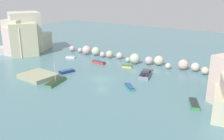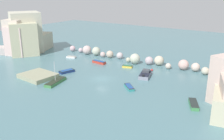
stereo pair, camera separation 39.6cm
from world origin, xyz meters
The scene contains 13 objects.
cove_water centered at (0.00, 0.00, 0.00)m, with size 160.00×160.00×0.00m, color slate.
cliff_headland_left centered at (-34.28, 6.48, 4.74)m, with size 15.94×19.78×12.37m.
rock_breakwater centered at (-0.83, 15.92, 1.16)m, with size 46.78×4.90×2.75m.
stone_dock centered at (-12.45, -7.38, 0.45)m, with size 7.42×6.21×0.90m, color #9C9D7E.
channel_buoy centered at (6.82, 11.23, 0.28)m, with size 0.57×0.57×0.57m, color red.
moored_boat_0 centered at (-6.58, -7.71, 0.33)m, with size 2.96×6.15×4.76m.
moored_boat_1 centered at (7.35, 6.68, 0.54)m, with size 3.44×5.35×1.47m.
moored_boat_2 centered at (-9.68, -1.00, 0.31)m, with size 2.48×3.90×0.58m.
moored_boat_3 centered at (-17.94, 9.52, 0.25)m, with size 2.93×2.02×0.53m.
moored_boat_4 centered at (7.87, -1.51, 0.29)m, with size 3.41×3.26×0.55m.
moored_boat_5 centered at (21.09, -2.30, 0.32)m, with size 2.90×4.32×0.64m.
moored_boat_6 centered at (-7.88, 9.50, 0.36)m, with size 4.10×1.50×0.69m.
moored_boat_7 centered at (0.38, 10.49, 0.30)m, with size 2.70×1.79×0.56m.
Camera 2 is at (31.52, -43.00, 19.25)m, focal length 40.77 mm.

